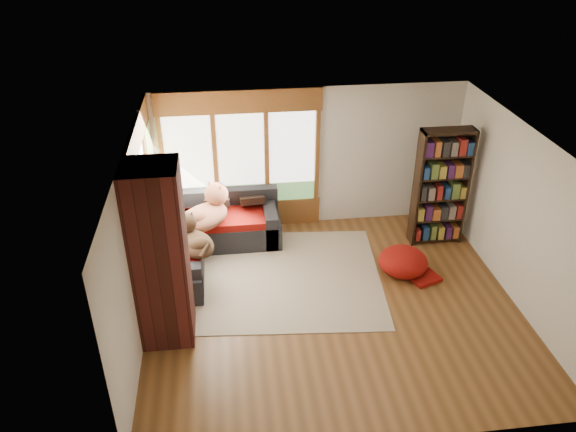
{
  "coord_description": "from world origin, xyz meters",
  "views": [
    {
      "loc": [
        -1.49,
        -6.56,
        5.4
      ],
      "look_at": [
        -0.54,
        1.1,
        0.95
      ],
      "focal_mm": 35.0,
      "sensor_mm": 36.0,
      "label": 1
    }
  ],
  "objects_px": {
    "pouf": "(403,261)",
    "dog_brindle": "(193,239)",
    "sectional_sofa": "(202,236)",
    "brick_chimney": "(160,257)",
    "dog_tan": "(207,211)",
    "area_rug": "(269,277)",
    "bookshelf": "(441,188)"
  },
  "relations": [
    {
      "from": "area_rug",
      "to": "dog_tan",
      "type": "relative_size",
      "value": 3.09
    },
    {
      "from": "sectional_sofa",
      "to": "dog_brindle",
      "type": "relative_size",
      "value": 2.3
    },
    {
      "from": "area_rug",
      "to": "bookshelf",
      "type": "xyz_separation_m",
      "value": [
        3.03,
        0.78,
        1.04
      ]
    },
    {
      "from": "bookshelf",
      "to": "area_rug",
      "type": "bearing_deg",
      "value": -165.62
    },
    {
      "from": "sectional_sofa",
      "to": "pouf",
      "type": "distance_m",
      "value": 3.4
    },
    {
      "from": "area_rug",
      "to": "dog_tan",
      "type": "height_order",
      "value": "dog_tan"
    },
    {
      "from": "area_rug",
      "to": "bookshelf",
      "type": "relative_size",
      "value": 1.7
    },
    {
      "from": "brick_chimney",
      "to": "dog_tan",
      "type": "height_order",
      "value": "brick_chimney"
    },
    {
      "from": "sectional_sofa",
      "to": "pouf",
      "type": "xyz_separation_m",
      "value": [
        3.24,
        -1.03,
        -0.07
      ]
    },
    {
      "from": "area_rug",
      "to": "dog_brindle",
      "type": "relative_size",
      "value": 3.72
    },
    {
      "from": "brick_chimney",
      "to": "pouf",
      "type": "bearing_deg",
      "value": 15.41
    },
    {
      "from": "brick_chimney",
      "to": "sectional_sofa",
      "type": "height_order",
      "value": "brick_chimney"
    },
    {
      "from": "area_rug",
      "to": "bookshelf",
      "type": "height_order",
      "value": "bookshelf"
    },
    {
      "from": "sectional_sofa",
      "to": "area_rug",
      "type": "xyz_separation_m",
      "value": [
        1.07,
        -0.91,
        -0.3
      ]
    },
    {
      "from": "pouf",
      "to": "dog_brindle",
      "type": "bearing_deg",
      "value": 176.13
    },
    {
      "from": "brick_chimney",
      "to": "sectional_sofa",
      "type": "relative_size",
      "value": 1.18
    },
    {
      "from": "bookshelf",
      "to": "dog_tan",
      "type": "distance_m",
      "value": 3.99
    },
    {
      "from": "sectional_sofa",
      "to": "area_rug",
      "type": "relative_size",
      "value": 0.62
    },
    {
      "from": "brick_chimney",
      "to": "area_rug",
      "type": "bearing_deg",
      "value": 37.01
    },
    {
      "from": "area_rug",
      "to": "dog_brindle",
      "type": "bearing_deg",
      "value": 175.06
    },
    {
      "from": "brick_chimney",
      "to": "pouf",
      "type": "height_order",
      "value": "brick_chimney"
    },
    {
      "from": "brick_chimney",
      "to": "area_rug",
      "type": "height_order",
      "value": "brick_chimney"
    },
    {
      "from": "brick_chimney",
      "to": "pouf",
      "type": "relative_size",
      "value": 3.26
    },
    {
      "from": "brick_chimney",
      "to": "pouf",
      "type": "distance_m",
      "value": 3.97
    },
    {
      "from": "sectional_sofa",
      "to": "pouf",
      "type": "bearing_deg",
      "value": -19.48
    },
    {
      "from": "area_rug",
      "to": "pouf",
      "type": "xyz_separation_m",
      "value": [
        2.17,
        -0.12,
        0.22
      ]
    },
    {
      "from": "area_rug",
      "to": "pouf",
      "type": "height_order",
      "value": "pouf"
    },
    {
      "from": "area_rug",
      "to": "dog_tan",
      "type": "bearing_deg",
      "value": 138.12
    },
    {
      "from": "bookshelf",
      "to": "pouf",
      "type": "distance_m",
      "value": 1.49
    },
    {
      "from": "pouf",
      "to": "dog_tan",
      "type": "xyz_separation_m",
      "value": [
        -3.13,
        0.98,
        0.59
      ]
    },
    {
      "from": "dog_tan",
      "to": "pouf",
      "type": "bearing_deg",
      "value": -66.23
    },
    {
      "from": "pouf",
      "to": "dog_tan",
      "type": "bearing_deg",
      "value": 162.6
    }
  ]
}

